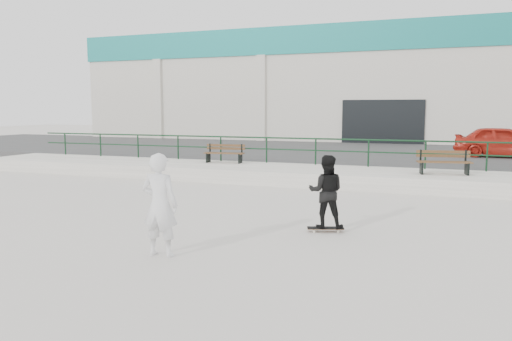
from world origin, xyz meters
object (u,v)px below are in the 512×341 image
at_px(red_car, 503,141).
at_px(skateboard, 326,228).
at_px(bench_right, 444,162).
at_px(bench_left, 225,153).
at_px(standing_skater, 326,192).
at_px(seated_skater, 160,205).

height_order(red_car, skateboard, red_car).
relative_size(bench_right, skateboard, 2.21).
xyz_separation_m(bench_left, standing_skater, (5.86, -7.76, 0.01)).
relative_size(standing_skater, seated_skater, 0.84).
bearing_deg(red_car, standing_skater, 165.80).
xyz_separation_m(bench_right, red_car, (2.45, 7.18, 0.31)).
bearing_deg(bench_right, standing_skater, -119.40).
distance_m(bench_right, standing_skater, 7.41).
distance_m(bench_left, standing_skater, 9.72).
bearing_deg(standing_skater, skateboard, 180.00).
bearing_deg(standing_skater, bench_right, -119.31).
bearing_deg(skateboard, standing_skater, 0.00).
height_order(bench_left, skateboard, bench_left).
bearing_deg(standing_skater, seated_skater, 38.73).
bearing_deg(bench_right, bench_left, 164.03).
bearing_deg(seated_skater, skateboard, -133.86).
distance_m(bench_right, skateboard, 7.46).
height_order(bench_right, seated_skater, seated_skater).
bearing_deg(bench_right, seated_skater, -126.64).
distance_m(red_car, seated_skater, 18.46).
height_order(standing_skater, seated_skater, seated_skater).
bearing_deg(seated_skater, standing_skater, -133.86).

